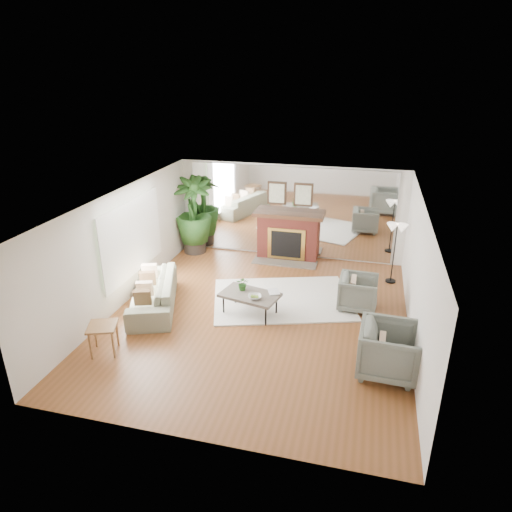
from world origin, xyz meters
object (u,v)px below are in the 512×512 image
(coffee_table, at_px, (250,296))
(potted_ficus, at_px, (193,213))
(fireplace, at_px, (288,235))
(armchair_back, at_px, (358,293))
(floor_lamp, at_px, (396,233))
(armchair_front, at_px, (389,350))
(side_table, at_px, (103,330))
(sofa, at_px, (153,292))

(coffee_table, height_order, potted_ficus, potted_ficus)
(fireplace, bearing_deg, coffee_table, -93.62)
(armchair_back, bearing_deg, potted_ficus, 66.28)
(coffee_table, height_order, floor_lamp, floor_lamp)
(armchair_front, distance_m, floor_lamp, 3.80)
(fireplace, height_order, side_table, fireplace)
(armchair_front, bearing_deg, sofa, 78.99)
(coffee_table, xyz_separation_m, sofa, (-2.11, -0.18, -0.10))
(armchair_back, bearing_deg, floor_lamp, -23.57)
(fireplace, distance_m, potted_ficus, 2.65)
(fireplace, bearing_deg, armchair_front, -60.58)
(armchair_back, height_order, armchair_front, armchair_front)
(armchair_back, distance_m, armchair_front, 2.26)
(side_table, relative_size, floor_lamp, 0.43)
(side_table, height_order, potted_ficus, potted_ficus)
(coffee_table, xyz_separation_m, floor_lamp, (2.90, 2.35, 0.82))
(armchair_back, height_order, potted_ficus, potted_ficus)
(fireplace, distance_m, side_table, 5.69)
(fireplace, relative_size, armchair_front, 2.09)
(coffee_table, bearing_deg, sofa, -174.99)
(coffee_table, distance_m, sofa, 2.12)
(armchair_back, relative_size, side_table, 1.28)
(sofa, height_order, armchair_front, armchair_front)
(sofa, distance_m, side_table, 1.81)
(armchair_front, bearing_deg, fireplace, 31.99)
(coffee_table, xyz_separation_m, side_table, (-2.19, -1.99, 0.04))
(side_table, bearing_deg, fireplace, 65.14)
(fireplace, distance_m, sofa, 4.09)
(coffee_table, distance_m, armchair_front, 3.07)
(armchair_back, bearing_deg, coffee_table, 112.60)
(sofa, xyz_separation_m, armchair_front, (4.86, -1.18, 0.11))
(floor_lamp, bearing_deg, armchair_back, -115.52)
(fireplace, bearing_deg, side_table, -114.86)
(coffee_table, distance_m, side_table, 2.96)
(floor_lamp, bearing_deg, sofa, -153.18)
(sofa, height_order, armchair_back, armchair_back)
(coffee_table, bearing_deg, floor_lamp, 38.99)
(fireplace, xyz_separation_m, potted_ficus, (-2.60, -0.16, 0.48))
(coffee_table, distance_m, floor_lamp, 3.82)
(sofa, xyz_separation_m, floor_lamp, (5.01, 2.53, 0.93))
(fireplace, xyz_separation_m, armchair_back, (1.97, -2.35, -0.29))
(sofa, bearing_deg, potted_ficus, 164.96)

